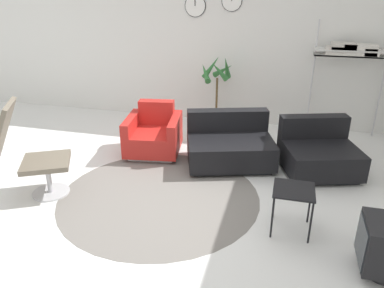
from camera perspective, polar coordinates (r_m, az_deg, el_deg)
ground_plane at (r=4.66m, az=-1.85°, el=-7.11°), size 12.00×12.00×0.00m
wall_back at (r=6.76m, az=4.83°, el=15.03°), size 12.00×0.09×2.80m
round_rug at (r=4.55m, az=-4.99°, el=-7.88°), size 2.39×2.39×0.01m
lounge_chair at (r=4.67m, az=-25.57°, el=0.53°), size 1.06×0.88×1.25m
armchair_red at (r=5.62m, az=-5.82°, el=1.33°), size 0.89×0.91×0.73m
couch_low at (r=5.29m, az=5.72°, el=-0.29°), size 1.37×1.18×0.69m
couch_second at (r=5.30m, az=18.68°, el=-1.40°), size 1.15×1.11×0.69m
side_table at (r=3.89m, az=15.22°, el=-7.37°), size 0.40×0.40×0.48m
potted_plant at (r=6.54m, az=3.77°, el=7.63°), size 0.61×0.61×1.29m
shelf_unit at (r=6.44m, az=23.25°, el=12.74°), size 1.13×0.28×1.85m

